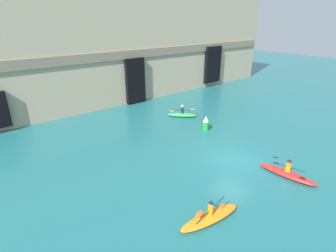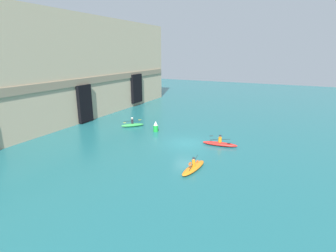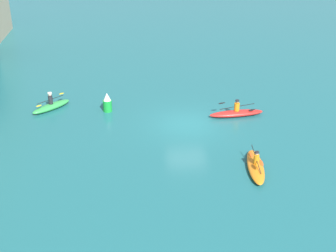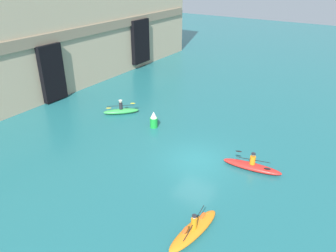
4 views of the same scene
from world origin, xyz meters
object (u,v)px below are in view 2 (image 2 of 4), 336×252
Objects in this scene: kayak_red at (220,144)px; kayak_orange at (193,167)px; marker_buoy at (156,127)px; kayak_green at (132,125)px.

kayak_orange is at bearing -99.45° from kayak_red.
marker_buoy reaches higher than kayak_red.
marker_buoy reaches higher than kayak_green.
kayak_green reaches higher than kayak_red.
kayak_green is at bearing 164.34° from kayak_red.
kayak_red is 2.81× the size of marker_buoy.
kayak_orange is (-6.55, 0.41, -0.03)m from kayak_red.
kayak_red is at bearing 126.09° from kayak_green.
kayak_red is 1.39× the size of kayak_green.
marker_buoy is at bearing 126.92° from kayak_green.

